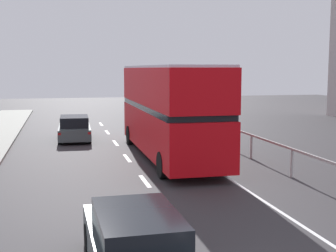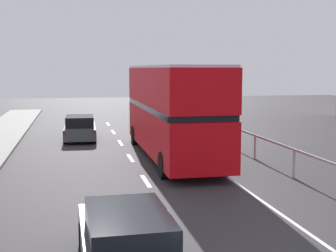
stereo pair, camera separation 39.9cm
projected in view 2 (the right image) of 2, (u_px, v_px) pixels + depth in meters
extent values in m
cube|color=silver|center=(172.00, 220.00, 12.65)|extent=(0.16, 1.91, 0.01)
cube|color=silver|center=(146.00, 181.00, 17.05)|extent=(0.16, 1.91, 0.01)
cube|color=silver|center=(130.00, 158.00, 21.46)|extent=(0.16, 1.91, 0.01)
cube|color=silver|center=(120.00, 143.00, 25.87)|extent=(0.16, 1.91, 0.01)
cube|color=silver|center=(113.00, 132.00, 30.27)|extent=(0.16, 1.91, 0.01)
cube|color=silver|center=(108.00, 124.00, 34.68)|extent=(0.16, 1.91, 0.01)
cube|color=silver|center=(233.00, 181.00, 17.08)|extent=(0.12, 46.00, 0.01)
cube|color=#B5B0AE|center=(295.00, 150.00, 17.42)|extent=(0.08, 42.00, 0.08)
cylinder|color=#B5B0AE|center=(294.00, 164.00, 17.49)|extent=(0.10, 0.10, 1.07)
cylinder|color=#B5B0AE|center=(255.00, 147.00, 21.20)|extent=(0.10, 0.10, 1.07)
cylinder|color=#B5B0AE|center=(228.00, 135.00, 24.92)|extent=(0.10, 0.10, 1.07)
cylinder|color=#B5B0AE|center=(207.00, 127.00, 28.63)|extent=(0.10, 0.10, 1.07)
cylinder|color=#B5B0AE|center=(192.00, 120.00, 32.34)|extent=(0.10, 0.10, 1.07)
cylinder|color=#B5B0AE|center=(179.00, 115.00, 36.06)|extent=(0.10, 0.10, 1.07)
cube|color=red|center=(172.00, 130.00, 21.41)|extent=(2.55, 11.11, 1.87)
cube|color=black|center=(172.00, 107.00, 21.28)|extent=(2.57, 10.67, 0.24)
cube|color=red|center=(172.00, 86.00, 21.17)|extent=(2.55, 11.11, 1.63)
cube|color=silver|center=(172.00, 67.00, 21.06)|extent=(2.50, 10.89, 0.10)
cube|color=black|center=(151.00, 116.00, 26.78)|extent=(2.27, 0.05, 1.31)
cube|color=yellow|center=(151.00, 75.00, 26.50)|extent=(1.51, 0.04, 0.28)
cylinder|color=black|center=(135.00, 135.00, 25.31)|extent=(0.28, 1.00, 1.00)
cylinder|color=black|center=(177.00, 134.00, 25.78)|extent=(0.28, 1.00, 1.00)
cylinder|color=black|center=(164.00, 165.00, 17.43)|extent=(0.28, 1.00, 1.00)
cylinder|color=black|center=(224.00, 163.00, 17.90)|extent=(0.28, 1.00, 1.00)
cube|color=#19272B|center=(127.00, 251.00, 9.11)|extent=(1.77, 4.53, 0.71)
cube|color=black|center=(128.00, 225.00, 8.81)|extent=(1.53, 2.50, 0.51)
cylinder|color=black|center=(83.00, 237.00, 10.47)|extent=(0.21, 0.64, 0.64)
cylinder|color=black|center=(151.00, 232.00, 10.80)|extent=(0.21, 0.64, 0.64)
cube|color=#475253|center=(80.00, 131.00, 27.05)|extent=(1.87, 4.41, 0.62)
cube|color=black|center=(80.00, 121.00, 26.77)|extent=(1.60, 2.44, 0.58)
cube|color=red|center=(65.00, 134.00, 24.80)|extent=(0.16, 0.06, 0.12)
cube|color=red|center=(94.00, 133.00, 25.06)|extent=(0.16, 0.06, 0.12)
cylinder|color=black|center=(67.00, 131.00, 28.38)|extent=(0.22, 0.65, 0.64)
cylinder|color=black|center=(94.00, 130.00, 28.65)|extent=(0.22, 0.65, 0.64)
cylinder|color=black|center=(65.00, 138.00, 25.49)|extent=(0.22, 0.65, 0.64)
cylinder|color=black|center=(95.00, 137.00, 25.76)|extent=(0.22, 0.65, 0.64)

